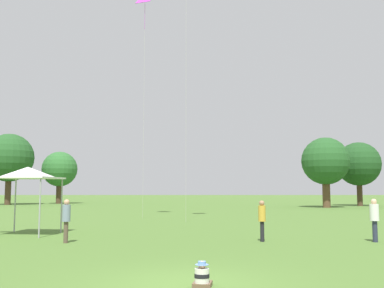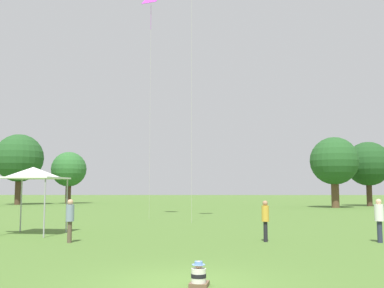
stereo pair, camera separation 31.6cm
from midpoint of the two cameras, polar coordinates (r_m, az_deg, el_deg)
The scene contains 11 objects.
ground_plane at distance 10.94m, azimuth -0.40°, elevation -17.31°, with size 300.00×300.00×0.00m, color #4C702D.
seated_toddler at distance 10.52m, azimuth 1.76°, elevation -16.48°, with size 0.48×0.56×0.58m.
person_standing_0 at distance 20.30m, azimuth 23.09°, elevation -8.46°, with size 0.44×0.44×1.78m.
person_standing_2 at distance 19.25m, azimuth 9.76°, elevation -9.09°, with size 0.35×0.35×1.71m.
person_standing_3 at distance 19.32m, azimuth -14.77°, elevation -8.88°, with size 0.40×0.40×1.77m.
canopy_tent at distance 23.27m, azimuth -19.15°, elevation -3.55°, with size 3.03×3.03×3.26m.
kite_1 at distance 36.60m, azimuth -4.97°, elevation 16.99°, with size 1.46×1.27×17.29m.
distant_tree_0 at distance 61.86m, azimuth 21.60°, elevation -2.38°, with size 5.63×5.63×8.21m.
distant_tree_1 at distance 69.94m, azimuth -15.25°, elevation -3.15°, with size 5.20×5.20×7.73m.
distant_tree_2 at distance 55.24m, azimuth 17.77°, elevation -2.11°, with size 5.58×5.58×8.26m.
distant_tree_3 at distance 67.32m, azimuth -20.98°, elevation -1.70°, with size 6.68×6.68×9.84m.
Camera 2 is at (0.48, -10.71, 2.20)m, focal length 42.00 mm.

